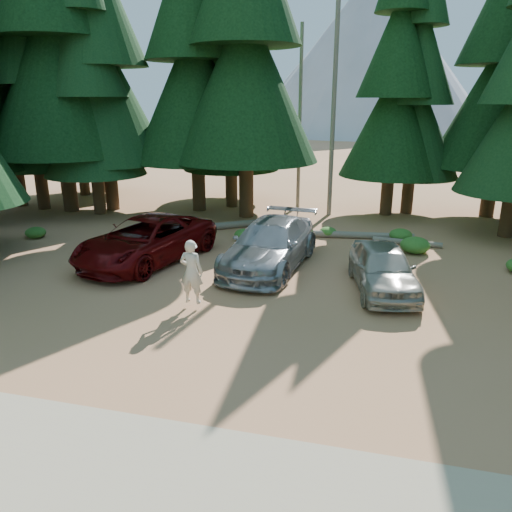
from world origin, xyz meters
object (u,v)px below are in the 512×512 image
(silver_minivan_right, at_px, (383,268))
(log_left, at_px, (235,225))
(silver_minivan_center, at_px, (270,245))
(red_pickup, at_px, (146,240))
(log_right, at_px, (360,235))
(frisbee_player, at_px, (191,271))
(log_mid, at_px, (407,242))

(silver_minivan_right, distance_m, log_left, 9.91)
(silver_minivan_center, bearing_deg, red_pickup, -168.13)
(log_left, bearing_deg, log_right, -39.62)
(red_pickup, xyz_separation_m, silver_minivan_right, (9.00, -0.88, -0.09))
(silver_minivan_right, height_order, frisbee_player, frisbee_player)
(red_pickup, relative_size, log_left, 1.34)
(frisbee_player, bearing_deg, red_pickup, -45.99)
(silver_minivan_right, distance_m, log_right, 6.47)
(frisbee_player, bearing_deg, log_left, -78.39)
(silver_minivan_right, distance_m, frisbee_player, 6.36)
(log_mid, distance_m, log_right, 2.14)
(log_mid, relative_size, log_right, 0.61)
(silver_minivan_right, height_order, log_left, silver_minivan_right)
(silver_minivan_right, bearing_deg, log_left, 124.54)
(silver_minivan_center, height_order, log_mid, silver_minivan_center)
(silver_minivan_right, relative_size, log_right, 0.96)
(red_pickup, relative_size, silver_minivan_center, 1.03)
(red_pickup, bearing_deg, log_left, 86.84)
(log_left, relative_size, log_mid, 1.59)
(silver_minivan_center, xyz_separation_m, log_right, (3.11, 4.96, -0.74))
(silver_minivan_right, height_order, log_right, silver_minivan_right)
(silver_minivan_center, xyz_separation_m, log_left, (-3.01, 5.43, -0.73))
(red_pickup, xyz_separation_m, log_right, (7.95, 5.47, -0.73))
(log_left, height_order, log_mid, log_left)
(silver_minivan_center, height_order, frisbee_player, frisbee_player)
(log_left, distance_m, log_right, 6.13)
(red_pickup, height_order, silver_minivan_center, silver_minivan_center)
(silver_minivan_center, relative_size, silver_minivan_right, 1.33)
(red_pickup, height_order, log_mid, red_pickup)
(log_mid, bearing_deg, log_right, 172.44)
(log_right, bearing_deg, log_left, 169.19)
(frisbee_player, height_order, log_right, frisbee_player)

